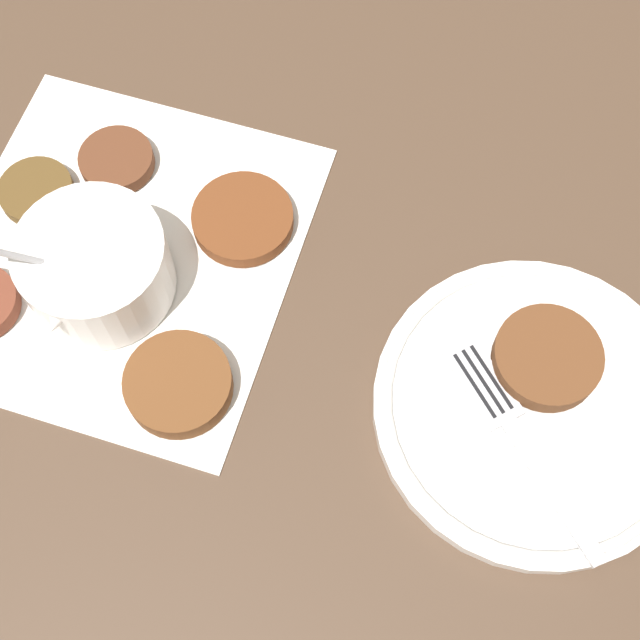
{
  "coord_description": "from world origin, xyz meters",
  "views": [
    {
      "loc": [
        0.28,
        0.24,
        0.63
      ],
      "look_at": [
        0.03,
        0.16,
        0.02
      ],
      "focal_mm": 50.0,
      "sensor_mm": 36.0,
      "label": 1
    }
  ],
  "objects_px": {
    "serving_plate": "(534,406)",
    "fork": "(509,424)",
    "fritter_on_plate": "(547,358)",
    "sauce_bowl": "(96,270)"
  },
  "relations": [
    {
      "from": "sauce_bowl",
      "to": "serving_plate",
      "type": "height_order",
      "value": "sauce_bowl"
    },
    {
      "from": "sauce_bowl",
      "to": "fork",
      "type": "xyz_separation_m",
      "value": [
        0.02,
        0.33,
        -0.01
      ]
    },
    {
      "from": "fritter_on_plate",
      "to": "serving_plate",
      "type": "bearing_deg",
      "value": 3.89
    },
    {
      "from": "fork",
      "to": "serving_plate",
      "type": "bearing_deg",
      "value": 145.88
    },
    {
      "from": "sauce_bowl",
      "to": "fritter_on_plate",
      "type": "relative_size",
      "value": 1.55
    },
    {
      "from": "serving_plate",
      "to": "fritter_on_plate",
      "type": "distance_m",
      "value": 0.04
    },
    {
      "from": "serving_plate",
      "to": "fritter_on_plate",
      "type": "relative_size",
      "value": 2.99
    },
    {
      "from": "serving_plate",
      "to": "fork",
      "type": "height_order",
      "value": "fork"
    },
    {
      "from": "fritter_on_plate",
      "to": "fork",
      "type": "height_order",
      "value": "fritter_on_plate"
    },
    {
      "from": "fritter_on_plate",
      "to": "fork",
      "type": "distance_m",
      "value": 0.06
    }
  ]
}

